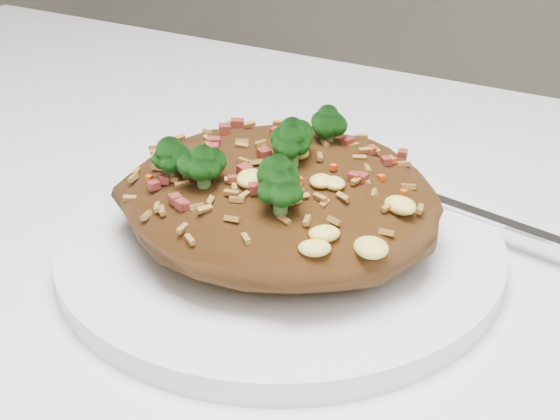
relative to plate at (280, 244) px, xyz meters
The scene contains 3 objects.
plate is the anchor object (origin of this frame).
fried_rice 0.04m from the plate, 91.30° to the right, with size 0.18×0.17×0.07m.
fork 0.11m from the plate, 43.86° to the left, with size 0.16×0.05×0.00m.
Camera 1 is at (0.14, -0.26, 0.99)m, focal length 50.00 mm.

